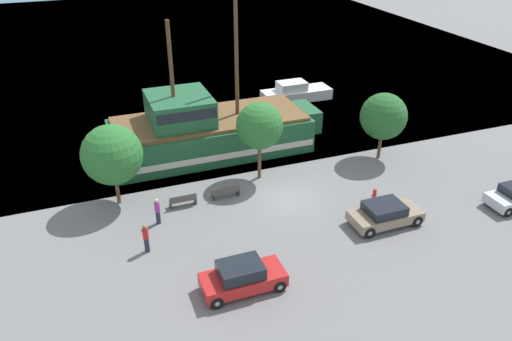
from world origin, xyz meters
TOP-DOWN VIEW (x-y plane):
  - ground_plane at (0.00, 0.00)m, footprint 160.00×160.00m
  - water_surface at (0.00, 44.00)m, footprint 80.00×80.00m
  - pirate_ship at (-2.83, 8.21)m, footprint 15.85×5.93m
  - moored_boat_dockside at (7.93, 15.94)m, footprint 6.61×2.25m
  - parked_car_curb_front at (-5.49, -7.13)m, footprint 4.12×1.84m
  - parked_car_curb_rear at (4.20, -4.78)m, footprint 4.22×2.01m
  - fire_hydrant at (5.17, -2.21)m, footprint 0.42×0.25m
  - bench_promenade_east at (-3.65, 1.34)m, footprint 1.80×0.45m
  - bench_promenade_west at (-6.46, 1.30)m, footprint 1.70×0.45m
  - pedestrian_walking_near at (-8.27, -0.00)m, footprint 0.32×0.32m
  - pedestrian_walking_far at (-9.36, -2.47)m, footprint 0.32×0.32m
  - tree_row_east at (-10.18, 3.14)m, footprint 3.71×3.71m
  - tree_row_mideast at (-0.69, 3.05)m, footprint 3.12×3.12m
  - tree_row_midwest at (8.67, 2.73)m, footprint 3.35×3.35m

SIDE VIEW (x-z plane):
  - ground_plane at x=0.00m, z-range 0.00..0.00m
  - water_surface at x=0.00m, z-range 0.00..0.00m
  - fire_hydrant at x=5.17m, z-range 0.03..0.79m
  - bench_promenade_west at x=-6.46m, z-range 0.01..0.86m
  - bench_promenade_east at x=-3.65m, z-range 0.02..0.87m
  - moored_boat_dockside at x=7.93m, z-range -0.22..1.60m
  - parked_car_curb_rear at x=4.20m, z-range 0.01..1.40m
  - parked_car_curb_front at x=-5.49m, z-range -0.02..1.54m
  - pedestrian_walking_near at x=-8.27m, z-range 0.01..1.70m
  - pedestrian_walking_far at x=-9.36m, z-range 0.02..1.76m
  - pirate_ship at x=-2.83m, z-range -3.91..7.37m
  - tree_row_midwest at x=8.67m, z-range 0.81..5.78m
  - tree_row_east at x=-10.18m, z-range 0.77..6.04m
  - tree_row_mideast at x=-0.69m, z-range 1.15..6.59m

